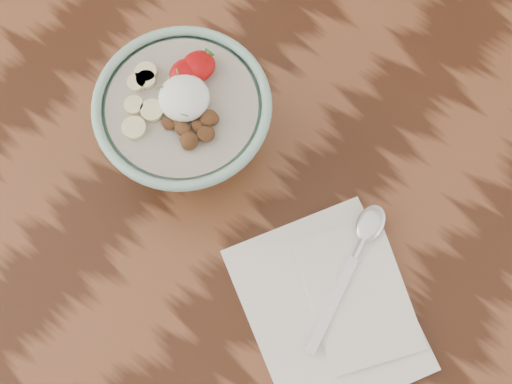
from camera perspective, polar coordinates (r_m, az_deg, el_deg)
table at (r=105.03cm, az=-4.05°, el=4.92°), size 160.00×90.00×75.00cm
breakfast_bowl at (r=87.75cm, az=-5.68°, el=5.71°), size 21.11×21.11×14.18cm
napkin at (r=87.75cm, az=6.24°, el=-9.07°), size 29.40×27.69×1.43cm
spoon at (r=88.54cm, az=8.43°, el=-4.06°), size 6.35×20.35×1.06cm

